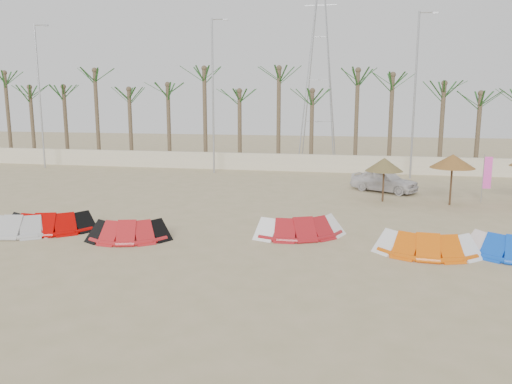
% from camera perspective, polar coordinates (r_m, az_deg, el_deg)
% --- Properties ---
extents(ground, '(120.00, 120.00, 0.00)m').
position_cam_1_polar(ground, '(16.80, -4.09, -8.04)').
color(ground, tan).
rests_on(ground, ground).
extents(boundary_wall, '(60.00, 0.30, 1.30)m').
position_cam_1_polar(boundary_wall, '(37.88, 4.80, 3.36)').
color(boundary_wall, beige).
rests_on(boundary_wall, ground).
extents(palm_line, '(52.00, 4.00, 7.70)m').
position_cam_1_polar(palm_line, '(39.03, 6.19, 12.07)').
color(palm_line, brown).
rests_on(palm_line, ground).
extents(lamp_a, '(1.25, 0.14, 11.00)m').
position_cam_1_polar(lamp_a, '(42.87, -23.47, 10.23)').
color(lamp_a, '#A5A8AD').
rests_on(lamp_a, ground).
extents(lamp_b, '(1.25, 0.14, 11.00)m').
position_cam_1_polar(lamp_b, '(36.80, -4.89, 11.14)').
color(lamp_b, '#A5A8AD').
rests_on(lamp_b, ground).
extents(lamp_c, '(1.25, 0.14, 11.00)m').
position_cam_1_polar(lamp_c, '(35.54, 17.75, 10.71)').
color(lamp_c, '#A5A8AD').
rests_on(lamp_c, ground).
extents(pylon, '(3.00, 3.00, 14.00)m').
position_cam_1_polar(pylon, '(43.79, 7.00, 3.43)').
color(pylon, '#A5A8AD').
rests_on(pylon, ground).
extents(kite_grey, '(3.61, 2.00, 0.90)m').
position_cam_1_polar(kite_grey, '(22.39, -25.13, -3.20)').
color(kite_grey, '#AAAAAA').
rests_on(kite_grey, ground).
extents(kite_red_left, '(3.91, 2.44, 0.90)m').
position_cam_1_polar(kite_red_left, '(22.33, -22.18, -3.00)').
color(kite_red_left, '#AC0200').
rests_on(kite_red_left, ground).
extents(kite_red_mid, '(3.38, 2.19, 0.90)m').
position_cam_1_polar(kite_red_mid, '(19.98, -14.01, -4.07)').
color(kite_red_mid, red).
rests_on(kite_red_mid, ground).
extents(kite_red_right, '(3.95, 2.71, 0.90)m').
position_cam_1_polar(kite_red_right, '(20.06, 5.20, -3.73)').
color(kite_red_right, '#A5161C').
rests_on(kite_red_right, ground).
extents(kite_orange, '(3.51, 1.69, 0.90)m').
position_cam_1_polar(kite_orange, '(18.65, 18.83, -5.36)').
color(kite_orange, '#E75C08').
rests_on(kite_orange, ground).
extents(parasol_left, '(1.99, 1.99, 2.33)m').
position_cam_1_polar(parasol_left, '(27.11, 14.44, 3.05)').
color(parasol_left, '#4C331E').
rests_on(parasol_left, ground).
extents(parasol_mid, '(2.24, 2.24, 2.63)m').
position_cam_1_polar(parasol_mid, '(27.18, 21.55, 3.29)').
color(parasol_mid, '#4C331E').
rests_on(parasol_mid, ground).
extents(flag_pink, '(0.45, 0.07, 2.57)m').
position_cam_1_polar(flag_pink, '(28.59, 24.86, 1.87)').
color(flag_pink, '#A5A8AD').
rests_on(flag_pink, ground).
extents(car, '(4.18, 3.28, 1.33)m').
position_cam_1_polar(car, '(30.23, 14.44, 1.28)').
color(car, silver).
rests_on(car, ground).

